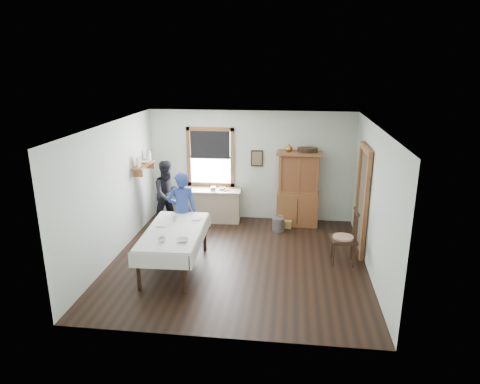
# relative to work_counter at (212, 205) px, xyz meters

# --- Properties ---
(room) EXTENTS (5.01, 5.01, 2.70)m
(room) POSITION_rel_work_counter_xyz_m (0.92, -2.17, 0.95)
(room) COLOR black
(room) RESTS_ON ground
(window) EXTENTS (1.18, 0.07, 1.48)m
(window) POSITION_rel_work_counter_xyz_m (-0.08, 0.30, 1.23)
(window) COLOR white
(window) RESTS_ON room
(doorway) EXTENTS (0.09, 1.14, 2.22)m
(doorway) POSITION_rel_work_counter_xyz_m (3.38, -1.32, 0.76)
(doorway) COLOR #494134
(doorway) RESTS_ON room
(wall_shelf) EXTENTS (0.24, 1.00, 0.44)m
(wall_shelf) POSITION_rel_work_counter_xyz_m (-1.45, -0.63, 1.17)
(wall_shelf) COLOR brown
(wall_shelf) RESTS_ON room
(framed_picture) EXTENTS (0.30, 0.04, 0.40)m
(framed_picture) POSITION_rel_work_counter_xyz_m (1.07, 0.29, 1.15)
(framed_picture) COLOR black
(framed_picture) RESTS_ON room
(rug_beater) EXTENTS (0.01, 0.27, 0.27)m
(rug_beater) POSITION_rel_work_counter_xyz_m (3.37, -1.87, 1.32)
(rug_beater) COLOR black
(rug_beater) RESTS_ON room
(work_counter) EXTENTS (1.43, 0.61, 0.81)m
(work_counter) POSITION_rel_work_counter_xyz_m (0.00, 0.00, 0.00)
(work_counter) COLOR tan
(work_counter) RESTS_ON room
(china_hutch) EXTENTS (1.07, 0.53, 1.80)m
(china_hutch) POSITION_rel_work_counter_xyz_m (2.09, -0.01, 0.50)
(china_hutch) COLOR brown
(china_hutch) RESTS_ON room
(dining_table) EXTENTS (1.13, 2.05, 0.80)m
(dining_table) POSITION_rel_work_counter_xyz_m (-0.24, -2.64, -0.00)
(dining_table) COLOR white
(dining_table) RESTS_ON room
(spindle_chair) EXTENTS (0.55, 0.55, 1.12)m
(spindle_chair) POSITION_rel_work_counter_xyz_m (2.97, -2.01, 0.15)
(spindle_chair) COLOR black
(spindle_chair) RESTS_ON room
(pail) EXTENTS (0.34, 0.34, 0.31)m
(pail) POSITION_rel_work_counter_xyz_m (1.66, -0.47, -0.25)
(pail) COLOR gray
(pail) RESTS_ON room
(wicker_basket) EXTENTS (0.32, 0.24, 0.18)m
(wicker_basket) POSITION_rel_work_counter_xyz_m (1.81, -0.23, -0.31)
(wicker_basket) COLOR #A28049
(wicker_basket) RESTS_ON room
(woman_blue) EXTENTS (0.64, 0.51, 1.54)m
(woman_blue) POSITION_rel_work_counter_xyz_m (-0.33, -1.65, 0.37)
(woman_blue) COLOR navy
(woman_blue) RESTS_ON room
(figure_dark) EXTENTS (0.92, 0.89, 1.49)m
(figure_dark) POSITION_rel_work_counter_xyz_m (-0.96, -0.50, 0.34)
(figure_dark) COLOR black
(figure_dark) RESTS_ON room
(table_cup_a) EXTENTS (0.13, 0.13, 0.10)m
(table_cup_a) POSITION_rel_work_counter_xyz_m (-0.28, -3.23, 0.45)
(table_cup_a) COLOR silver
(table_cup_a) RESTS_ON dining_table
(table_cup_b) EXTENTS (0.12, 0.12, 0.08)m
(table_cup_b) POSITION_rel_work_counter_xyz_m (-0.34, -2.19, 0.44)
(table_cup_b) COLOR silver
(table_cup_b) RESTS_ON dining_table
(table_bowl) EXTENTS (0.31, 0.31, 0.06)m
(table_bowl) POSITION_rel_work_counter_xyz_m (0.06, -3.16, 0.43)
(table_bowl) COLOR silver
(table_bowl) RESTS_ON dining_table
(counter_book) EXTENTS (0.26, 0.27, 0.02)m
(counter_book) POSITION_rel_work_counter_xyz_m (0.24, -0.04, 0.41)
(counter_book) COLOR brown
(counter_book) RESTS_ON work_counter
(counter_bowl) EXTENTS (0.19, 0.19, 0.06)m
(counter_bowl) POSITION_rel_work_counter_xyz_m (0.25, 0.02, 0.43)
(counter_bowl) COLOR silver
(counter_bowl) RESTS_ON work_counter
(shelf_bowl) EXTENTS (0.22, 0.22, 0.05)m
(shelf_bowl) POSITION_rel_work_counter_xyz_m (-1.45, -0.62, 1.19)
(shelf_bowl) COLOR silver
(shelf_bowl) RESTS_ON wall_shelf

